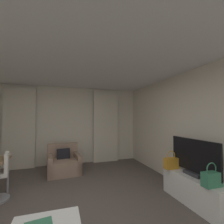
# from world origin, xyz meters

# --- Properties ---
(ground_plane) EXTENTS (12.00, 12.00, 0.00)m
(ground_plane) POSITION_xyz_m (0.00, 0.00, 0.00)
(ground_plane) COLOR #564C47
(wall_window) EXTENTS (5.12, 0.06, 2.60)m
(wall_window) POSITION_xyz_m (0.00, 3.03, 1.30)
(wall_window) COLOR beige
(wall_window) RESTS_ON ground
(wall_right) EXTENTS (0.06, 6.12, 2.60)m
(wall_right) POSITION_xyz_m (2.53, 0.00, 1.30)
(wall_right) COLOR beige
(wall_right) RESTS_ON ground
(ceiling) EXTENTS (5.12, 6.12, 0.06)m
(ceiling) POSITION_xyz_m (0.00, 0.00, 2.63)
(ceiling) COLOR white
(ceiling) RESTS_ON wall_left
(curtain_left_panel) EXTENTS (0.90, 0.06, 2.50)m
(curtain_left_panel) POSITION_xyz_m (-1.38, 2.90, 1.25)
(curtain_left_panel) COLOR beige
(curtain_left_panel) RESTS_ON ground
(curtain_right_panel) EXTENTS (0.90, 0.06, 2.50)m
(curtain_right_panel) POSITION_xyz_m (1.38, 2.90, 1.25)
(curtain_right_panel) COLOR beige
(curtain_right_panel) RESTS_ON ground
(armchair) EXTENTS (0.94, 0.92, 0.79)m
(armchair) POSITION_xyz_m (-0.08, 2.15, 0.26)
(armchair) COLOR #997A66
(armchair) RESTS_ON ground
(tv_console) EXTENTS (0.47, 1.27, 0.50)m
(tv_console) POSITION_xyz_m (2.19, -0.28, 0.25)
(tv_console) COLOR white
(tv_console) RESTS_ON ground
(tv_flatscreen) EXTENTS (0.20, 1.08, 0.66)m
(tv_flatscreen) POSITION_xyz_m (2.19, -0.25, 0.82)
(tv_flatscreen) COLOR #333338
(tv_flatscreen) RESTS_ON tv_console
(handbag_primary) EXTENTS (0.30, 0.14, 0.37)m
(handbag_primary) POSITION_xyz_m (2.04, 0.20, 0.62)
(handbag_primary) COLOR orange
(handbag_primary) RESTS_ON tv_console
(handbag_secondary) EXTENTS (0.30, 0.14, 0.37)m
(handbag_secondary) POSITION_xyz_m (2.06, -0.72, 0.62)
(handbag_secondary) COLOR #387F5B
(handbag_secondary) RESTS_ON tv_console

